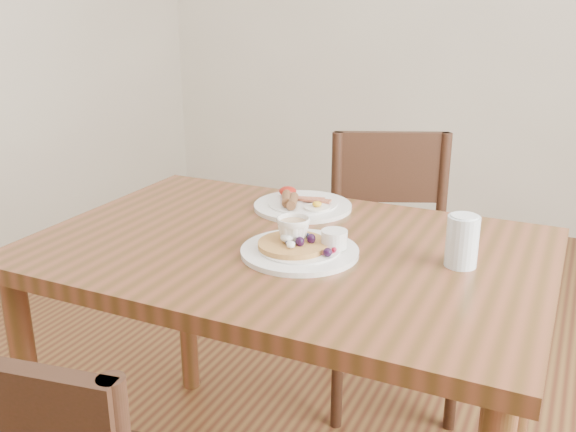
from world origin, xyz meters
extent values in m
cube|color=brown|center=(0.00, 0.00, 0.73)|extent=(1.20, 0.80, 0.04)
cylinder|color=brown|center=(-0.54, -0.34, 0.35)|extent=(0.06, 0.06, 0.71)
cylinder|color=brown|center=(0.54, 0.34, 0.35)|extent=(0.06, 0.06, 0.71)
cylinder|color=brown|center=(-0.54, 0.34, 0.35)|extent=(0.06, 0.06, 0.71)
cube|color=#351B13|center=(0.10, 0.59, 0.45)|extent=(0.55, 0.55, 0.04)
cylinder|color=#351B13|center=(0.01, 0.35, 0.21)|extent=(0.04, 0.04, 0.43)
cylinder|color=#351B13|center=(0.34, 0.49, 0.21)|extent=(0.04, 0.04, 0.43)
cylinder|color=#351B13|center=(-0.14, 0.68, 0.21)|extent=(0.04, 0.04, 0.43)
cylinder|color=#351B13|center=(0.19, 0.82, 0.21)|extent=(0.04, 0.04, 0.43)
cylinder|color=#351B13|center=(0.19, 0.82, 0.67)|extent=(0.04, 0.04, 0.43)
cylinder|color=#351B13|center=(-0.14, 0.68, 0.67)|extent=(0.04, 0.04, 0.43)
cube|color=#351B13|center=(0.02, 0.76, 0.76)|extent=(0.36, 0.18, 0.24)
cylinder|color=white|center=(0.05, -0.04, 0.76)|extent=(0.27, 0.27, 0.01)
cylinder|color=white|center=(0.05, -0.04, 0.76)|extent=(0.19, 0.19, 0.01)
cylinder|color=#B22D59|center=(0.10, -0.03, 0.77)|extent=(0.07, 0.07, 0.00)
cylinder|color=#C68C47|center=(0.04, -0.05, 0.77)|extent=(0.16, 0.16, 0.01)
ellipsoid|color=white|center=(0.03, -0.05, 0.79)|extent=(0.03, 0.03, 0.02)
ellipsoid|color=white|center=(0.05, -0.08, 0.79)|extent=(0.02, 0.02, 0.01)
cylinder|color=white|center=(0.12, -0.01, 0.79)|extent=(0.06, 0.06, 0.04)
cylinder|color=#591E07|center=(0.12, -0.01, 0.80)|extent=(0.05, 0.05, 0.00)
sphere|color=black|center=(0.07, -0.03, 0.79)|extent=(0.02, 0.02, 0.02)
sphere|color=#1E234C|center=(0.06, -0.01, 0.78)|extent=(0.01, 0.01, 0.01)
sphere|color=#1E234C|center=(0.04, 0.00, 0.78)|extent=(0.01, 0.01, 0.01)
sphere|color=#B21938|center=(0.03, -0.03, 0.79)|extent=(0.02, 0.02, 0.02)
sphere|color=black|center=(0.02, -0.05, 0.79)|extent=(0.02, 0.02, 0.02)
sphere|color=#1E234C|center=(0.04, -0.07, 0.78)|extent=(0.01, 0.01, 0.01)
sphere|color=black|center=(0.06, -0.05, 0.79)|extent=(0.02, 0.02, 0.02)
sphere|color=#1E234C|center=(0.12, -0.09, 0.77)|extent=(0.01, 0.01, 0.01)
sphere|color=#B21938|center=(0.13, -0.05, 0.77)|extent=(0.01, 0.01, 0.01)
sphere|color=black|center=(0.13, -0.01, 0.78)|extent=(0.02, 0.02, 0.02)
cylinder|color=white|center=(-0.08, 0.26, 0.76)|extent=(0.27, 0.27, 0.01)
cylinder|color=white|center=(-0.08, 0.26, 0.76)|extent=(0.19, 0.19, 0.01)
cylinder|color=brown|center=(-0.12, 0.24, 0.78)|extent=(0.06, 0.10, 0.03)
cylinder|color=brown|center=(-0.09, 0.23, 0.78)|extent=(0.06, 0.10, 0.03)
cube|color=maroon|center=(-0.07, 0.29, 0.77)|extent=(0.08, 0.04, 0.01)
cube|color=maroon|center=(-0.04, 0.28, 0.77)|extent=(0.08, 0.03, 0.01)
cylinder|color=white|center=(-0.02, 0.23, 0.77)|extent=(0.07, 0.07, 0.00)
ellipsoid|color=yellow|center=(-0.02, 0.23, 0.78)|extent=(0.03, 0.03, 0.01)
ellipsoid|color=#A5190F|center=(-0.14, 0.30, 0.78)|extent=(0.05, 0.05, 0.03)
cylinder|color=white|center=(0.03, -0.03, 0.75)|extent=(0.14, 0.14, 0.01)
imported|color=white|center=(0.03, -0.03, 0.79)|extent=(0.11, 0.11, 0.07)
cylinder|color=tan|center=(0.03, -0.03, 0.82)|extent=(0.07, 0.07, 0.00)
cylinder|color=silver|center=(0.39, 0.04, 0.81)|extent=(0.07, 0.07, 0.11)
camera|label=1|loc=(0.60, -1.28, 1.31)|focal=40.00mm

